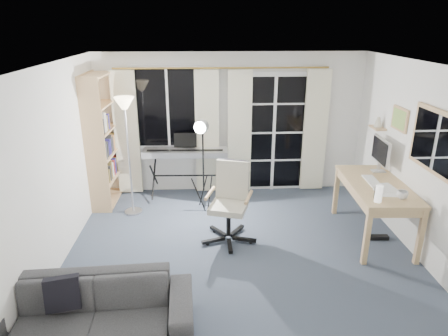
% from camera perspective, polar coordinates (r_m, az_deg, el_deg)
% --- Properties ---
extents(floor, '(4.50, 4.00, 0.02)m').
position_cam_1_polar(floor, '(5.49, 2.18, -11.21)').
color(floor, '#3E495A').
rests_on(floor, ground).
extents(window, '(1.20, 0.08, 1.40)m').
position_cam_1_polar(window, '(6.81, -8.02, 8.55)').
color(window, white).
rests_on(window, floor).
extents(french_door, '(1.32, 0.09, 2.11)m').
position_cam_1_polar(french_door, '(6.99, 7.08, 4.89)').
color(french_door, white).
rests_on(french_door, floor).
extents(curtains, '(3.60, 0.07, 2.13)m').
position_cam_1_polar(curtains, '(6.79, -0.20, 5.19)').
color(curtains, gold).
rests_on(curtains, floor).
extents(bookshelf, '(0.36, 1.00, 2.12)m').
position_cam_1_polar(bookshelf, '(6.73, -17.28, 3.37)').
color(bookshelf, tan).
rests_on(bookshelf, floor).
extents(torchiere_lamp, '(0.35, 0.35, 1.84)m').
position_cam_1_polar(torchiere_lamp, '(6.05, -13.85, 6.47)').
color(torchiere_lamp, '#B2B2B7').
rests_on(torchiere_lamp, floor).
extents(keyboard_piano, '(1.42, 0.71, 1.02)m').
position_cam_1_polar(keyboard_piano, '(6.71, -5.56, 2.07)').
color(keyboard_piano, black).
rests_on(keyboard_piano, floor).
extents(studio_light, '(0.34, 0.35, 1.52)m').
position_cam_1_polar(studio_light, '(6.01, -3.21, 4.37)').
color(studio_light, black).
rests_on(studio_light, floor).
extents(office_chair, '(0.76, 0.76, 1.09)m').
position_cam_1_polar(office_chair, '(5.44, 0.98, -3.80)').
color(office_chair, black).
rests_on(office_chair, floor).
extents(desk, '(0.81, 1.52, 0.79)m').
position_cam_1_polar(desk, '(5.81, 20.93, -2.98)').
color(desk, tan).
rests_on(desk, floor).
extents(monitor, '(0.20, 0.57, 0.50)m').
position_cam_1_polar(monitor, '(6.14, 21.48, 2.15)').
color(monitor, silver).
rests_on(monitor, desk).
extents(desk_clutter, '(0.49, 0.90, 1.01)m').
position_cam_1_polar(desk_clutter, '(5.61, 21.06, -4.63)').
color(desk_clutter, white).
rests_on(desk_clutter, desk).
extents(mug, '(0.13, 0.11, 0.13)m').
position_cam_1_polar(mug, '(5.38, 24.16, -3.41)').
color(mug, silver).
rests_on(mug, desk).
extents(wall_mirror, '(0.04, 0.94, 0.74)m').
position_cam_1_polar(wall_mirror, '(5.23, 27.86, 3.43)').
color(wall_mirror, tan).
rests_on(wall_mirror, floor).
extents(framed_print, '(0.03, 0.42, 0.32)m').
position_cam_1_polar(framed_print, '(5.99, 23.82, 6.42)').
color(framed_print, tan).
rests_on(framed_print, floor).
extents(wall_shelf, '(0.16, 0.30, 0.18)m').
position_cam_1_polar(wall_shelf, '(6.44, 21.14, 5.89)').
color(wall_shelf, tan).
rests_on(wall_shelf, floor).
extents(sofa, '(1.92, 0.65, 0.74)m').
position_cam_1_polar(sofa, '(4.13, -18.53, -17.87)').
color(sofa, '#272729').
rests_on(sofa, floor).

